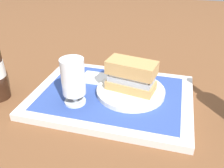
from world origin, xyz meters
TOP-DOWN VIEW (x-y plane):
  - ground_plane at (0.00, 0.00)m, footprint 3.00×3.00m
  - tray at (0.00, 0.00)m, footprint 0.44×0.32m
  - placemat at (0.00, 0.00)m, footprint 0.38×0.27m
  - plate at (-0.05, -0.01)m, footprint 0.19×0.19m
  - sandwich at (-0.05, -0.01)m, footprint 0.14×0.09m
  - beer_glass at (0.08, 0.07)m, footprint 0.06×0.06m
  - napkin_folded at (0.07, -0.07)m, footprint 0.09×0.07m

SIDE VIEW (x-z plane):
  - ground_plane at x=0.00m, z-range 0.00..0.00m
  - tray at x=0.00m, z-range 0.00..0.02m
  - placemat at x=0.00m, z-range 0.02..0.02m
  - napkin_folded at x=0.07m, z-range 0.02..0.03m
  - plate at x=-0.05m, z-range 0.02..0.04m
  - sandwich at x=-0.05m, z-range 0.04..0.12m
  - beer_glass at x=0.08m, z-range 0.03..0.15m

